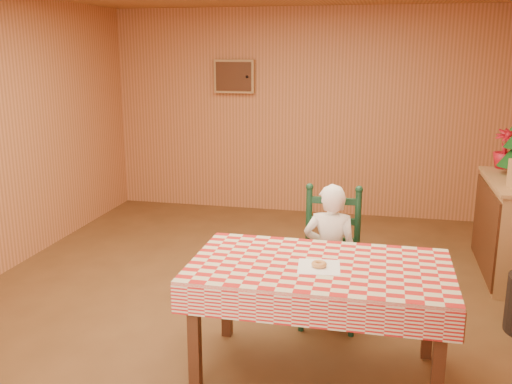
% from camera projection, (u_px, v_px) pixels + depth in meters
% --- Properties ---
extents(ground, '(6.00, 6.00, 0.00)m').
position_uv_depth(ground, '(251.00, 309.00, 4.73)').
color(ground, brown).
rests_on(ground, ground).
extents(cabin_walls, '(5.10, 6.05, 2.65)m').
position_uv_depth(cabin_walls, '(264.00, 82.00, 4.78)').
color(cabin_walls, '#C57747').
rests_on(cabin_walls, ground).
extents(dining_table, '(1.66, 0.96, 0.77)m').
position_uv_depth(dining_table, '(320.00, 276.00, 3.63)').
color(dining_table, '#4C2614').
rests_on(dining_table, ground).
extents(ladder_chair, '(0.44, 0.40, 1.08)m').
position_uv_depth(ladder_chair, '(330.00, 260.00, 4.41)').
color(ladder_chair, black).
rests_on(ladder_chair, ground).
extents(seated_child, '(0.41, 0.27, 1.12)m').
position_uv_depth(seated_child, '(330.00, 255.00, 4.35)').
color(seated_child, white).
rests_on(seated_child, ground).
extents(napkin, '(0.28, 0.28, 0.00)m').
position_uv_depth(napkin, '(319.00, 267.00, 3.56)').
color(napkin, white).
rests_on(napkin, dining_table).
extents(donut, '(0.11, 0.11, 0.03)m').
position_uv_depth(donut, '(319.00, 264.00, 3.55)').
color(donut, '#D18D4B').
rests_on(donut, napkin).
extents(flower_arrangement, '(0.25, 0.25, 0.39)m').
position_uv_depth(flower_arrangement, '(505.00, 149.00, 5.67)').
color(flower_arrangement, '#B3101F').
rests_on(flower_arrangement, shelf_unit).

